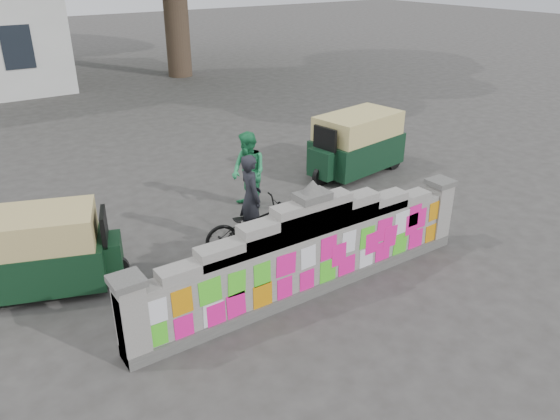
# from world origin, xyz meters

# --- Properties ---
(ground) EXTENTS (100.00, 100.00, 0.00)m
(ground) POSITION_xyz_m (0.00, 0.00, 0.00)
(ground) COLOR #383533
(ground) RESTS_ON ground
(parapet_wall) EXTENTS (6.48, 0.44, 2.01)m
(parapet_wall) POSITION_xyz_m (-0.00, -0.01, 0.75)
(parapet_wall) COLOR #4C4C49
(parapet_wall) RESTS_ON ground
(cyclist_bike) EXTENTS (1.93, 0.93, 0.97)m
(cyclist_bike) POSITION_xyz_m (-0.02, 1.82, 0.49)
(cyclist_bike) COLOR black
(cyclist_bike) RESTS_ON ground
(cyclist_rider) EXTENTS (0.48, 0.65, 1.64)m
(cyclist_rider) POSITION_xyz_m (-0.02, 1.82, 0.82)
(cyclist_rider) COLOR black
(cyclist_rider) RESTS_ON ground
(pedestrian) EXTENTS (0.71, 0.89, 1.74)m
(pedestrian) POSITION_xyz_m (0.89, 3.40, 0.87)
(pedestrian) COLOR #289356
(pedestrian) RESTS_ON ground
(rickshaw_left) EXTENTS (2.61, 1.84, 1.40)m
(rickshaw_left) POSITION_xyz_m (-3.63, 2.57, 0.73)
(rickshaw_left) COLOR black
(rickshaw_left) RESTS_ON ground
(rickshaw_right) EXTENTS (2.85, 1.63, 1.53)m
(rickshaw_right) POSITION_xyz_m (4.31, 3.80, 0.80)
(rickshaw_right) COLOR black
(rickshaw_right) RESTS_ON ground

